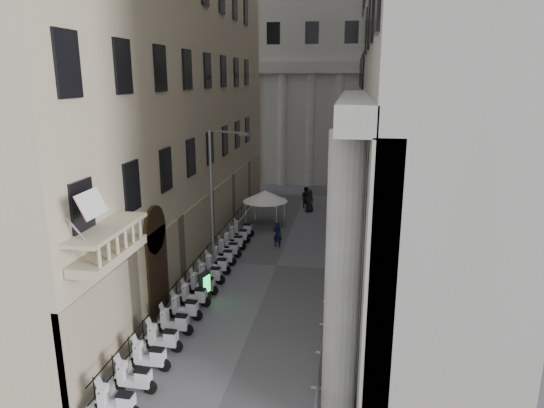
{
  "coord_description": "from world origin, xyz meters",
  "views": [
    {
      "loc": [
        4.32,
        -9.23,
        11.57
      ],
      "look_at": [
        -0.0,
        17.44,
        4.5
      ],
      "focal_mm": 32.0,
      "sensor_mm": 36.0,
      "label": 1
    }
  ],
  "objects": [
    {
      "name": "far_building",
      "position": [
        0.0,
        48.0,
        15.0
      ],
      "size": [
        22.0,
        10.0,
        30.0
      ],
      "primitive_type": "cube",
      "color": "beige",
      "rests_on": "ground"
    },
    {
      "name": "iron_fence",
      "position": [
        -4.3,
        18.0,
        0.0
      ],
      "size": [
        0.3,
        28.0,
        1.4
      ],
      "primitive_type": null,
      "color": "black",
      "rests_on": "ground"
    },
    {
      "name": "blue_awning",
      "position": [
        4.15,
        26.0,
        0.0
      ],
      "size": [
        1.6,
        3.0,
        3.0
      ],
      "primitive_type": null,
      "color": "navy",
      "rests_on": "ground"
    },
    {
      "name": "flag",
      "position": [
        -4.0,
        5.0,
        0.0
      ],
      "size": [
        1.0,
        1.4,
        8.2
      ],
      "primitive_type": null,
      "color": "#9E0C11",
      "rests_on": "ground"
    },
    {
      "name": "scooter_1",
      "position": [
        -3.34,
        5.72,
        0.0
      ],
      "size": [
        1.41,
        0.59,
        1.5
      ],
      "primitive_type": null,
      "rotation": [
        0.0,
        0.0,
        1.55
      ],
      "color": "silver",
      "rests_on": "ground"
    },
    {
      "name": "scooter_2",
      "position": [
        -3.34,
        7.17,
        0.0
      ],
      "size": [
        1.41,
        0.59,
        1.5
      ],
      "primitive_type": null,
      "rotation": [
        0.0,
        0.0,
        1.55
      ],
      "color": "silver",
      "rests_on": "ground"
    },
    {
      "name": "scooter_3",
      "position": [
        -3.34,
        8.61,
        0.0
      ],
      "size": [
        1.41,
        0.59,
        1.5
      ],
      "primitive_type": null,
      "rotation": [
        0.0,
        0.0,
        1.55
      ],
      "color": "silver",
      "rests_on": "ground"
    },
    {
      "name": "scooter_4",
      "position": [
        -3.34,
        10.06,
        0.0
      ],
      "size": [
        1.41,
        0.59,
        1.5
      ],
      "primitive_type": null,
      "rotation": [
        0.0,
        0.0,
        1.55
      ],
      "color": "silver",
      "rests_on": "ground"
    },
    {
      "name": "scooter_5",
      "position": [
        -3.34,
        11.5,
        0.0
      ],
      "size": [
        1.41,
        0.59,
        1.5
      ],
      "primitive_type": null,
      "rotation": [
        0.0,
        0.0,
        1.55
      ],
      "color": "silver",
      "rests_on": "ground"
    },
    {
      "name": "scooter_6",
      "position": [
        -3.34,
        12.95,
        0.0
      ],
      "size": [
        1.41,
        0.59,
        1.5
      ],
      "primitive_type": null,
      "rotation": [
        0.0,
        0.0,
        1.55
      ],
      "color": "silver",
      "rests_on": "ground"
    },
    {
      "name": "scooter_7",
      "position": [
        -3.34,
        14.4,
        0.0
      ],
      "size": [
        1.41,
        0.59,
        1.5
      ],
      "primitive_type": null,
      "rotation": [
        0.0,
        0.0,
        1.55
      ],
      "color": "silver",
      "rests_on": "ground"
    },
    {
      "name": "scooter_8",
      "position": [
        -3.34,
        15.84,
        0.0
      ],
      "size": [
        1.41,
        0.59,
        1.5
      ],
      "primitive_type": null,
      "rotation": [
        0.0,
        0.0,
        1.55
      ],
      "color": "silver",
      "rests_on": "ground"
    },
    {
      "name": "scooter_9",
      "position": [
        -3.34,
        17.29,
        0.0
      ],
      "size": [
        1.41,
        0.59,
        1.5
      ],
      "primitive_type": null,
      "rotation": [
        0.0,
        0.0,
        1.55
      ],
      "color": "silver",
      "rests_on": "ground"
    },
    {
      "name": "scooter_10",
      "position": [
        -3.34,
        18.74,
        0.0
      ],
      "size": [
        1.41,
        0.59,
        1.5
      ],
      "primitive_type": null,
      "rotation": [
        0.0,
        0.0,
        1.55
      ],
      "color": "silver",
      "rests_on": "ground"
    },
    {
      "name": "scooter_11",
      "position": [
        -3.34,
        20.18,
        0.0
      ],
      "size": [
        1.41,
        0.59,
        1.5
      ],
      "primitive_type": null,
      "rotation": [
        0.0,
        0.0,
        1.55
      ],
      "color": "silver",
      "rests_on": "ground"
    },
    {
      "name": "scooter_12",
      "position": [
        -3.34,
        21.63,
        0.0
      ],
      "size": [
        1.41,
        0.59,
        1.5
      ],
      "primitive_type": null,
      "rotation": [
        0.0,
        0.0,
        1.55
      ],
      "color": "silver",
      "rests_on": "ground"
    },
    {
      "name": "scooter_13",
      "position": [
        -3.34,
        23.07,
        0.0
      ],
      "size": [
        1.41,
        0.59,
        1.5
      ],
      "primitive_type": null,
      "rotation": [
        0.0,
        0.0,
        1.55
      ],
      "color": "silver",
      "rests_on": "ground"
    },
    {
      "name": "scooter_14",
      "position": [
        -3.34,
        24.52,
        0.0
      ],
      "size": [
        1.41,
        0.59,
        1.5
      ],
      "primitive_type": null,
      "rotation": [
        0.0,
        0.0,
        1.55
      ],
      "color": "silver",
      "rests_on": "ground"
    },
    {
      "name": "barrier_1",
      "position": [
        3.51,
        8.27,
        0.0
      ],
      "size": [
        0.6,
        2.4,
        1.1
      ],
      "primitive_type": null,
      "color": "#A1A3A8",
      "rests_on": "ground"
    },
    {
      "name": "barrier_2",
      "position": [
        3.51,
        10.77,
        0.0
      ],
      "size": [
        0.6,
        2.4,
        1.1
      ],
      "primitive_type": null,
      "color": "#A1A3A8",
      "rests_on": "ground"
    },
    {
      "name": "barrier_3",
      "position": [
        3.51,
        13.27,
        0.0
      ],
      "size": [
        0.6,
        2.4,
        1.1
      ],
      "primitive_type": null,
      "color": "#A1A3A8",
      "rests_on": "ground"
    },
    {
      "name": "barrier_4",
      "position": [
        3.51,
        15.77,
        0.0
      ],
      "size": [
        0.6,
        2.4,
        1.1
      ],
      "primitive_type": null,
      "color": "#A1A3A8",
      "rests_on": "ground"
    },
    {
      "name": "barrier_5",
      "position": [
        3.51,
        18.27,
        0.0
      ],
      "size": [
        0.6,
        2.4,
        1.1
      ],
      "primitive_type": null,
      "color": "#A1A3A8",
      "rests_on": "ground"
    },
    {
      "name": "barrier_6",
      "position": [
        3.51,
        20.77,
        0.0
      ],
      "size": [
        0.6,
        2.4,
        1.1
      ],
      "primitive_type": null,
      "color": "#A1A3A8",
      "rests_on": "ground"
    },
    {
      "name": "barrier_7",
      "position": [
        3.51,
        23.27,
        0.0
      ],
      "size": [
        0.6,
        2.4,
        1.1
      ],
      "primitive_type": null,
      "color": "#A1A3A8",
      "rests_on": "ground"
    },
    {
      "name": "security_tent",
      "position": [
        -2.33,
        27.83,
        2.42
      ],
      "size": [
        3.56,
        3.56,
        2.89
      ],
      "color": "silver",
      "rests_on": "ground"
    },
    {
      "name": "street_lamp",
      "position": [
        -3.35,
        17.53,
        5.21
      ],
      "size": [
        2.63,
        1.34,
        8.69
      ],
      "rotation": [
        0.0,
        0.0,
        -0.43
      ],
      "color": "gray",
      "rests_on": "ground"
    },
    {
      "name": "info_kiosk",
      "position": [
        -2.96,
        13.54,
        0.85
      ],
      "size": [
        0.46,
        0.82,
        1.67
      ],
      "rotation": [
        0.0,
        0.0,
        -0.31
      ],
      "color": "black",
      "rests_on": "ground"
    },
    {
      "name": "pedestrian_a",
      "position": [
        -0.46,
        22.73,
        0.89
      ],
      "size": [
        0.73,
        0.57,
        1.77
      ],
      "primitive_type": "imported",
      "rotation": [
        0.0,
        0.0,
        2.9
      ],
      "color": "black",
      "rests_on": "ground"
    },
    {
      "name": "pedestrian_b",
      "position": [
        0.52,
        33.58,
        0.98
      ],
      "size": [
        1.21,
        1.19,
        1.97
      ],
      "primitive_type": "imported",
      "rotation": [
        0.0,
        0.0,
        2.43
      ],
      "color": "black",
      "rests_on": "ground"
    },
    {
      "name": "pedestrian_c",
      "position": [
        0.93,
        32.31,
        1.01
      ],
      "size": [
        1.17,
        1.11,
        2.02
      ],
      "primitive_type": "imported",
      "rotation": [
        0.0,
        0.0,
        3.81
      ],
      "color": "black",
      "rests_on": "ground"
    }
  ]
}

